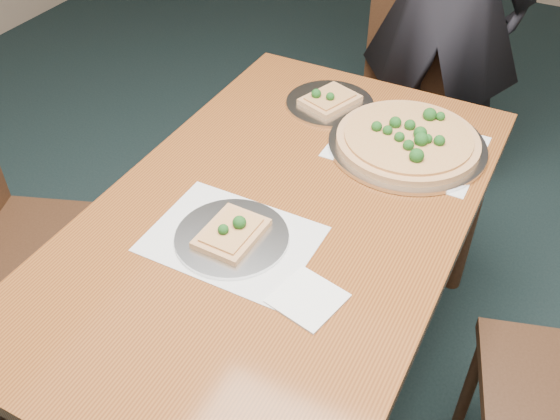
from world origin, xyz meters
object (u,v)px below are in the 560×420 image
at_px(chair_left, 6,230).
at_px(slice_plate_near, 232,235).
at_px(pizza_pan, 408,141).
at_px(chair_far, 402,89).
at_px(dining_table, 280,236).
at_px(slice_plate_far, 330,102).

xyz_separation_m(chair_left, slice_plate_near, (0.77, 0.08, 0.25)).
height_order(chair_left, pizza_pan, chair_left).
height_order(chair_far, chair_left, same).
bearing_deg(dining_table, pizza_pan, 64.54).
bearing_deg(slice_plate_near, chair_far, 89.01).
distance_m(dining_table, pizza_pan, 0.48).
relative_size(chair_far, chair_left, 1.00).
bearing_deg(slice_plate_far, slice_plate_near, -86.33).
bearing_deg(slice_plate_far, dining_table, -79.57).
bearing_deg(slice_plate_near, dining_table, 70.37).
bearing_deg(pizza_pan, chair_left, -147.48).
height_order(dining_table, chair_far, chair_far).
bearing_deg(chair_far, pizza_pan, -69.17).
bearing_deg(chair_left, slice_plate_near, -104.99).
relative_size(chair_left, slice_plate_far, 3.25).
distance_m(pizza_pan, slice_plate_far, 0.32).
xyz_separation_m(dining_table, chair_far, (-0.03, 1.13, -0.14)).
relative_size(pizza_pan, slice_plate_far, 1.64).
bearing_deg(chair_left, pizza_pan, -78.40).
height_order(chair_left, slice_plate_near, chair_left).
height_order(chair_left, slice_plate_far, chair_left).
distance_m(chair_left, slice_plate_near, 0.81).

